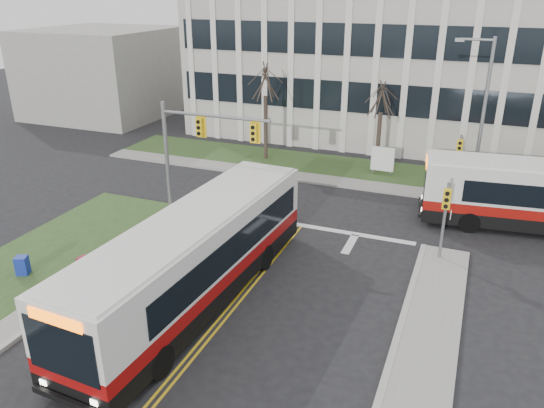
{
  "coord_description": "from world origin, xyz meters",
  "views": [
    {
      "loc": [
        8.03,
        -16.01,
        11.81
      ],
      "look_at": [
        -0.69,
        5.89,
        2.0
      ],
      "focal_mm": 35.0,
      "sensor_mm": 36.0,
      "label": 1
    }
  ],
  "objects_px": {
    "streetlight": "(481,110)",
    "directory_sign": "(383,159)",
    "newspaper_box_red": "(85,267)",
    "bus_main": "(195,260)",
    "newspaper_box_blue": "(22,267)"
  },
  "relations": [
    {
      "from": "directory_sign",
      "to": "bus_main",
      "type": "height_order",
      "value": "bus_main"
    },
    {
      "from": "streetlight",
      "to": "bus_main",
      "type": "distance_m",
      "value": 19.22
    },
    {
      "from": "bus_main",
      "to": "directory_sign",
      "type": "bearing_deg",
      "value": 80.37
    },
    {
      "from": "streetlight",
      "to": "newspaper_box_red",
      "type": "xyz_separation_m",
      "value": [
        -14.95,
        -16.53,
        -4.72
      ]
    },
    {
      "from": "bus_main",
      "to": "newspaper_box_red",
      "type": "relative_size",
      "value": 14.45
    },
    {
      "from": "bus_main",
      "to": "newspaper_box_red",
      "type": "xyz_separation_m",
      "value": [
        -5.39,
        -0.2,
        -1.35
      ]
    },
    {
      "from": "directory_sign",
      "to": "newspaper_box_red",
      "type": "relative_size",
      "value": 2.11
    },
    {
      "from": "bus_main",
      "to": "newspaper_box_blue",
      "type": "relative_size",
      "value": 14.45
    },
    {
      "from": "directory_sign",
      "to": "bus_main",
      "type": "xyz_separation_m",
      "value": [
        -4.03,
        -17.63,
        0.66
      ]
    },
    {
      "from": "streetlight",
      "to": "directory_sign",
      "type": "height_order",
      "value": "streetlight"
    },
    {
      "from": "newspaper_box_red",
      "to": "newspaper_box_blue",
      "type": "bearing_deg",
      "value": -151.7
    },
    {
      "from": "streetlight",
      "to": "directory_sign",
      "type": "distance_m",
      "value": 6.96
    },
    {
      "from": "directory_sign",
      "to": "newspaper_box_blue",
      "type": "height_order",
      "value": "directory_sign"
    },
    {
      "from": "directory_sign",
      "to": "newspaper_box_red",
      "type": "distance_m",
      "value": 20.18
    },
    {
      "from": "streetlight",
      "to": "newspaper_box_blue",
      "type": "xyz_separation_m",
      "value": [
        -17.53,
        -17.48,
        -4.72
      ]
    }
  ]
}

